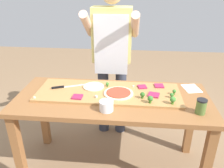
% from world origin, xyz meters
% --- Properties ---
extents(ground_plane, '(8.00, 8.00, 0.00)m').
position_xyz_m(ground_plane, '(0.00, 0.00, 0.00)').
color(ground_plane, '#896B4C').
extents(prep_table, '(1.66, 0.70, 0.78)m').
position_xyz_m(prep_table, '(0.00, 0.00, 0.67)').
color(prep_table, brown).
rests_on(prep_table, ground).
extents(cutting_board, '(1.25, 0.44, 0.02)m').
position_xyz_m(cutting_board, '(-0.04, 0.07, 0.79)').
color(cutting_board, '#B27F47').
rests_on(cutting_board, prep_table).
extents(chefs_knife, '(0.31, 0.14, 0.02)m').
position_xyz_m(chefs_knife, '(-0.45, 0.11, 0.81)').
color(chefs_knife, '#B7BABF').
rests_on(chefs_knife, cutting_board).
extents(pizza_whole_white_garlic, '(0.19, 0.19, 0.02)m').
position_xyz_m(pizza_whole_white_garlic, '(-0.19, 0.14, 0.81)').
color(pizza_whole_white_garlic, beige).
rests_on(pizza_whole_white_garlic, cutting_board).
extents(pizza_whole_tomato_red, '(0.25, 0.25, 0.02)m').
position_xyz_m(pizza_whole_tomato_red, '(0.05, 0.03, 0.81)').
color(pizza_whole_tomato_red, beige).
rests_on(pizza_whole_tomato_red, cutting_board).
extents(pizza_slice_far_right, '(0.11, 0.11, 0.01)m').
position_xyz_m(pizza_slice_far_right, '(0.35, 0.03, 0.81)').
color(pizza_slice_far_right, '#9E234C').
rests_on(pizza_slice_far_right, cutting_board).
extents(pizza_slice_near_right, '(0.09, 0.09, 0.01)m').
position_xyz_m(pizza_slice_near_right, '(0.26, 0.18, 0.81)').
color(pizza_slice_near_right, '#9E234C').
rests_on(pizza_slice_near_right, cutting_board).
extents(pizza_slice_center, '(0.09, 0.09, 0.01)m').
position_xyz_m(pizza_slice_center, '(0.41, 0.21, 0.81)').
color(pizza_slice_center, '#9E234C').
rests_on(pizza_slice_center, cutting_board).
extents(pizza_slice_far_left, '(0.09, 0.09, 0.01)m').
position_xyz_m(pizza_slice_far_left, '(-0.29, -0.07, 0.81)').
color(pizza_slice_far_left, '#9E234C').
rests_on(pizza_slice_far_left, cutting_board).
extents(broccoli_floret_front_right, '(0.05, 0.05, 0.06)m').
position_xyz_m(broccoli_floret_front_right, '(0.31, -0.10, 0.84)').
color(broccoli_floret_front_right, '#3F7220').
rests_on(broccoli_floret_front_right, cutting_board).
extents(broccoli_floret_center_right, '(0.05, 0.05, 0.06)m').
position_xyz_m(broccoli_floret_center_right, '(0.49, -0.10, 0.84)').
color(broccoli_floret_center_right, '#487A23').
rests_on(broccoli_floret_center_right, cutting_board).
extents(broccoli_floret_front_mid, '(0.04, 0.04, 0.06)m').
position_xyz_m(broccoli_floret_front_mid, '(0.25, -0.03, 0.83)').
color(broccoli_floret_front_mid, '#366618').
rests_on(broccoli_floret_front_mid, cutting_board).
extents(broccoli_floret_back_left, '(0.03, 0.03, 0.05)m').
position_xyz_m(broccoli_floret_back_left, '(0.49, 0.00, 0.83)').
color(broccoli_floret_back_left, '#3F7220').
rests_on(broccoli_floret_back_left, cutting_board).
extents(broccoli_floret_center_left, '(0.03, 0.03, 0.04)m').
position_xyz_m(broccoli_floret_center_left, '(-0.06, 0.16, 0.83)').
color(broccoli_floret_center_left, '#487A23').
rests_on(broccoli_floret_center_left, cutting_board).
extents(broccoli_floret_back_right, '(0.03, 0.03, 0.05)m').
position_xyz_m(broccoli_floret_back_right, '(0.52, 0.06, 0.83)').
color(broccoli_floret_back_right, '#3F7220').
rests_on(broccoli_floret_back_right, cutting_board).
extents(cheese_crumble_a, '(0.03, 0.03, 0.02)m').
position_xyz_m(cheese_crumble_a, '(-0.13, -0.06, 0.81)').
color(cheese_crumble_a, silver).
rests_on(cheese_crumble_a, cutting_board).
extents(cheese_crumble_b, '(0.02, 0.02, 0.01)m').
position_xyz_m(cheese_crumble_b, '(0.18, 0.18, 0.81)').
color(cheese_crumble_b, silver).
rests_on(cheese_crumble_b, cutting_board).
extents(cheese_crumble_c, '(0.01, 0.01, 0.01)m').
position_xyz_m(cheese_crumble_c, '(-0.64, -0.12, 0.81)').
color(cheese_crumble_c, silver).
rests_on(cheese_crumble_c, cutting_board).
extents(flour_cup, '(0.11, 0.11, 0.08)m').
position_xyz_m(flour_cup, '(-0.03, -0.22, 0.82)').
color(flour_cup, white).
rests_on(flour_cup, prep_table).
extents(sauce_jar, '(0.08, 0.08, 0.12)m').
position_xyz_m(sauce_jar, '(0.68, -0.19, 0.84)').
color(sauce_jar, '#517033').
rests_on(sauce_jar, prep_table).
extents(recipe_note, '(0.17, 0.21, 0.00)m').
position_xyz_m(recipe_note, '(0.71, 0.23, 0.78)').
color(recipe_note, white).
rests_on(recipe_note, prep_table).
extents(cook_center, '(0.54, 0.39, 1.67)m').
position_xyz_m(cook_center, '(-0.06, 0.59, 1.00)').
color(cook_center, '#333847').
rests_on(cook_center, ground).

